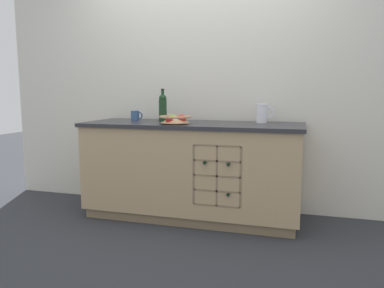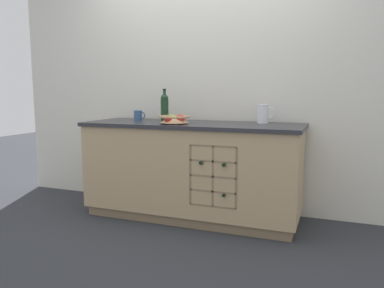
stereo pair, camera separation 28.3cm
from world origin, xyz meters
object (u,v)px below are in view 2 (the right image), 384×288
(fruit_bowl, at_px, (175,119))
(ceramic_mug, at_px, (138,115))
(white_pitcher, at_px, (263,113))
(standing_wine_bottle, at_px, (165,107))

(fruit_bowl, xyz_separation_m, ceramic_mug, (-0.49, 0.22, 0.00))
(white_pitcher, height_order, standing_wine_bottle, standing_wine_bottle)
(ceramic_mug, bearing_deg, standing_wine_bottle, 3.98)
(fruit_bowl, height_order, standing_wine_bottle, standing_wine_bottle)
(white_pitcher, bearing_deg, ceramic_mug, -174.85)
(fruit_bowl, height_order, ceramic_mug, ceramic_mug)
(fruit_bowl, height_order, white_pitcher, white_pitcher)
(ceramic_mug, relative_size, standing_wine_bottle, 0.39)
(fruit_bowl, xyz_separation_m, white_pitcher, (0.73, 0.33, 0.05))
(standing_wine_bottle, bearing_deg, white_pitcher, 5.50)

